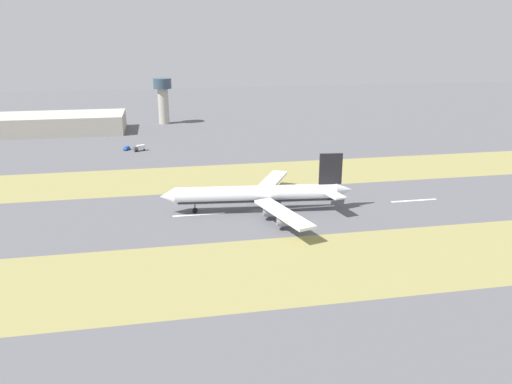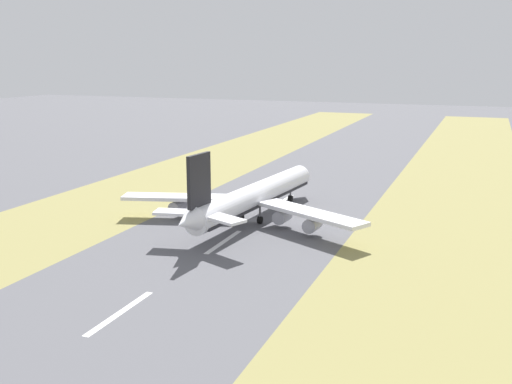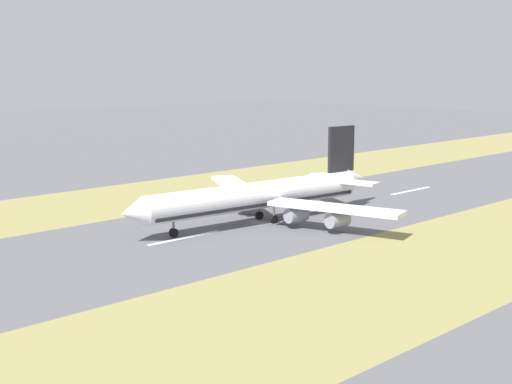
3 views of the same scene
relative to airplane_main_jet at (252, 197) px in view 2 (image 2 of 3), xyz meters
name	(u,v)px [view 2 (image 2 of 3)]	position (x,y,z in m)	size (l,w,h in m)	color
ground_plane	(255,220)	(0.29, 1.19, -6.02)	(800.00, 800.00, 0.00)	#56565B
grass_median_west	(103,204)	(-44.71, 1.19, -6.02)	(40.00, 600.00, 0.01)	olive
grass_median_east	(444,239)	(45.29, 1.19, -6.02)	(40.00, 600.00, 0.01)	olive
centreline_dash_near	(120,313)	(0.29, -58.10, -6.01)	(1.20, 18.00, 0.01)	silver
centreline_dash_mid	(224,242)	(0.29, -18.10, -6.01)	(1.20, 18.00, 0.01)	silver
centreline_dash_far	(282,202)	(0.29, 21.90, -6.01)	(1.20, 18.00, 0.01)	silver
airplane_main_jet	(252,197)	(0.00, 0.00, 0.00)	(63.81, 67.21, 20.20)	white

